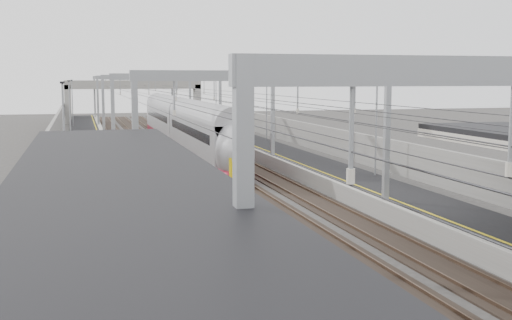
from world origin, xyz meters
TOP-DOWN VIEW (x-y plane):
  - platform_left at (-8.00, 45.00)m, footprint 4.00×120.00m
  - platform_right at (8.00, 45.00)m, footprint 4.00×120.00m
  - tracks at (0.00, 45.00)m, footprint 11.40×140.00m
  - overhead_line at (0.00, 51.62)m, footprint 13.00×140.00m
  - canopy_left at (-8.02, 2.99)m, footprint 4.40×30.00m
  - overbridge at (0.00, 100.00)m, footprint 22.00×2.20m
  - wall_left at (-11.20, 45.00)m, footprint 0.30×120.00m
  - wall_right at (11.20, 45.00)m, footprint 0.30×120.00m
  - train at (1.50, 55.75)m, footprint 2.65×48.36m
  - signal_green at (-5.20, 64.91)m, footprint 0.32×0.32m
  - signal_red_near at (3.20, 67.85)m, footprint 0.32×0.32m
  - signal_red_far at (5.40, 70.62)m, footprint 0.32×0.32m

SIDE VIEW (x-z plane):
  - tracks at x=0.00m, z-range -0.05..0.15m
  - platform_left at x=-8.00m, z-range 0.00..1.00m
  - platform_right at x=8.00m, z-range 0.00..1.00m
  - wall_left at x=-11.20m, z-range 0.00..3.20m
  - wall_right at x=11.20m, z-range 0.00..3.20m
  - train at x=1.50m, z-range -0.04..4.16m
  - signal_green at x=-5.20m, z-range 0.68..4.15m
  - signal_red_near at x=3.20m, z-range 0.68..4.15m
  - signal_red_far at x=5.40m, z-range 0.68..4.15m
  - canopy_left at x=-8.02m, z-range 2.97..7.21m
  - overbridge at x=0.00m, z-range 1.86..8.76m
  - overhead_line at x=0.00m, z-range 2.84..9.44m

